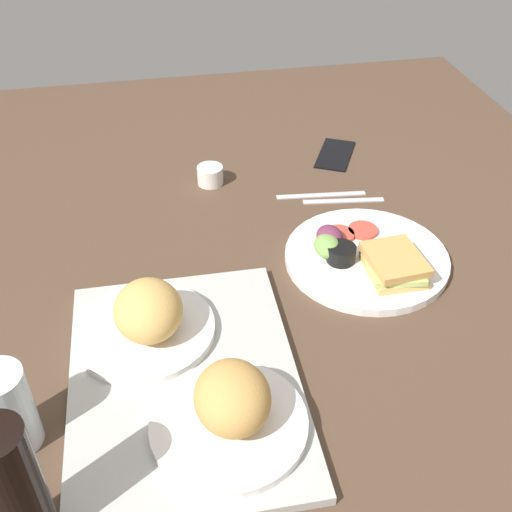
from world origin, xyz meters
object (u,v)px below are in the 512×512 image
Objects in this scene: soda_bottle at (15,491)px; espresso_cup at (210,175)px; drinking_glass at (6,410)px; bread_plate_near at (231,408)px; fork at (344,200)px; serving_tray at (184,380)px; plate_with_salad at (366,256)px; bread_plate_far at (147,318)px; cell_phone at (335,154)px; knife at (321,195)px.

soda_bottle is 81.54cm from espresso_cup.
drinking_glass is 0.64× the size of soda_bottle.
fork is (52.14, -32.31, -4.86)cm from bread_plate_near.
bread_plate_near is 65.07cm from espresso_cup.
serving_tray is 3.49× the size of drinking_glass.
serving_tray is at bearing 121.69° from plate_with_salad.
bread_plate_near is at bearing 174.66° from espresso_cup.
espresso_cup is (64.71, -6.05, -3.11)cm from bread_plate_near.
bread_plate_far is 1.70× the size of drinking_glass.
cell_phone is (19.23, -4.00, 0.15)cm from fork.
fork and knife have the same top height.
knife is at bearing -178.88° from cell_phone.
serving_tray is 2.25× the size of soda_bottle.
knife is 1.32× the size of cell_phone.
soda_bottle is (-29.36, 15.29, 4.79)cm from bread_plate_far.
bread_plate_near reaches higher than espresso_cup.
espresso_cup is 29.16cm from fork.
bread_plate_near is at bearing 136.49° from plate_with_salad.
bread_plate_far is (19.17, 9.83, 0.11)cm from bread_plate_near.
espresso_cup reaches higher than cell_phone.
bread_plate_far reaches higher than serving_tray.
knife is (35.98, -38.14, -4.98)cm from bread_plate_far.
cell_phone is at bearing -34.08° from serving_tray.
plate_with_salad reaches higher than serving_tray.
bread_plate_near is at bearing -98.63° from drinking_glass.
bread_plate_far is at bearing 27.16° from bread_plate_near.
drinking_glass is at bearing 13.03° from soda_bottle.
bread_plate_near reaches higher than serving_tray.
cell_phone is at bearing -44.02° from drinking_glass.
bread_plate_near is at bearing -150.79° from serving_tray.
drinking_glass reaches higher than cell_phone.
soda_bottle is (-41.69, 55.03, 8.36)cm from plate_with_salad.
bread_plate_far is (9.48, 4.42, 4.43)cm from serving_tray.
cell_phone reaches higher than fork.
serving_tray is 74.48cm from cell_phone.
serving_tray is at bearing 55.95° from fork.
bread_plate_near is 1.66× the size of drinking_glass.
fork is at bearing -42.65° from soda_bottle.
soda_bottle is 1.18× the size of fork.
soda_bottle is 1.05× the size of knife.
drinking_glass is at bearing 163.34° from cell_phone.
soda_bottle is at bearing 56.61° from knife.
bread_plate_near is at bearing -67.91° from soda_bottle.
serving_tray is 8.04× the size of espresso_cup.
cell_phone is (52.21, -46.14, -4.83)cm from bread_plate_far.
knife is at bearing -36.57° from serving_tray.
serving_tray is 11.91cm from bread_plate_near.
cell_phone is at bearing -26.96° from bread_plate_near.
fork is at bearing -6.65° from plate_with_salad.
espresso_cup is 0.29× the size of knife.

